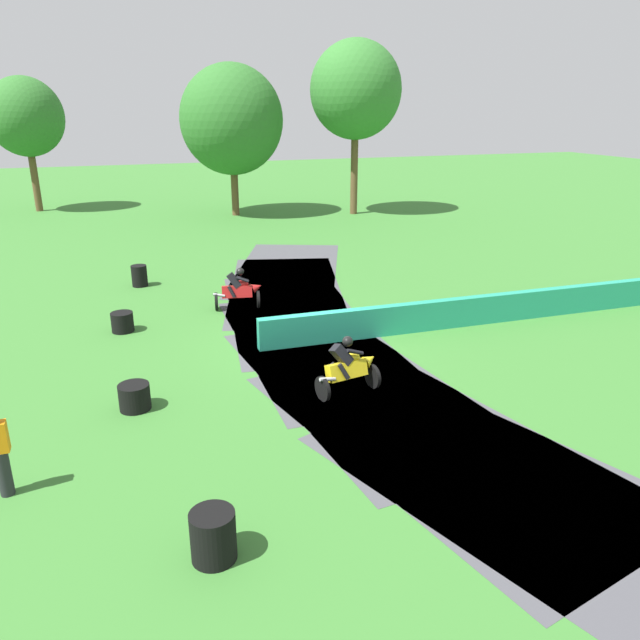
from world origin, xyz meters
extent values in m
plane|color=#38752D|center=(0.00, 0.00, 0.00)|extent=(120.00, 120.00, 0.00)
cube|color=#47474C|center=(1.73, 8.49, 0.00)|extent=(7.15, 9.95, 0.01)
cube|color=#47474C|center=(0.81, 5.74, 0.00)|extent=(6.26, 9.83, 0.01)
cube|color=#47474C|center=(0.23, 2.89, 0.00)|extent=(5.27, 9.57, 0.01)
cube|color=#47474C|center=(0.00, 0.00, 0.00)|extent=(4.21, 9.16, 0.01)
cube|color=#47474C|center=(0.13, -2.90, 0.00)|extent=(4.97, 9.46, 0.01)
cube|color=#47474C|center=(0.60, -5.76, 0.00)|extent=(5.98, 9.77, 0.01)
cube|color=#47474C|center=(1.42, -8.55, 0.00)|extent=(6.90, 9.93, 0.01)
cube|color=#239375|center=(5.75, -0.10, 0.45)|extent=(14.75, 0.56, 0.90)
cylinder|color=black|center=(-0.72, 3.72, 0.30)|extent=(0.21, 0.70, 0.70)
cylinder|color=black|center=(-2.10, 3.97, 0.30)|extent=(0.21, 0.70, 0.70)
cube|color=red|center=(-1.40, 3.90, 0.59)|extent=(1.05, 0.52, 0.44)
ellipsoid|color=red|center=(-1.22, 3.91, 0.85)|extent=(0.49, 0.39, 0.29)
cone|color=red|center=(-0.73, 3.79, 0.71)|extent=(0.44, 0.42, 0.45)
cylinder|color=#B2B2B7|center=(-2.02, 3.87, 0.53)|extent=(0.42, 0.18, 0.17)
cube|color=black|center=(-1.47, 3.98, 0.97)|extent=(0.53, 0.43, 0.61)
sphere|color=black|center=(-1.24, 3.99, 1.24)|extent=(0.26, 0.26, 0.26)
cylinder|color=black|center=(-1.16, 4.11, 0.96)|extent=(0.43, 0.19, 0.24)
cylinder|color=black|center=(-1.22, 3.76, 1.02)|extent=(0.43, 0.19, 0.24)
cylinder|color=black|center=(-1.55, 4.11, 0.58)|extent=(0.27, 0.21, 0.42)
cylinder|color=black|center=(-1.61, 3.76, 0.64)|extent=(0.27, 0.21, 0.42)
cylinder|color=black|center=(0.43, -3.22, 0.29)|extent=(0.23, 0.75, 0.75)
cylinder|color=black|center=(-0.95, -3.47, 0.29)|extent=(0.23, 0.75, 0.75)
cube|color=yellow|center=(-0.28, -3.26, 0.57)|extent=(1.05, 0.56, 0.46)
ellipsoid|color=yellow|center=(-0.11, -3.15, 0.82)|extent=(0.49, 0.41, 0.31)
cone|color=yellow|center=(0.39, -3.10, 0.69)|extent=(0.45, 0.45, 0.48)
cylinder|color=#B2B2B7|center=(-0.84, -3.50, 0.53)|extent=(0.42, 0.17, 0.18)
cube|color=black|center=(-0.38, -3.17, 0.94)|extent=(0.55, 0.42, 0.63)
sphere|color=black|center=(-0.17, -3.04, 1.21)|extent=(0.26, 0.26, 0.26)
cylinder|color=black|center=(-0.13, -2.94, 0.91)|extent=(0.44, 0.15, 0.24)
cylinder|color=black|center=(-0.07, -3.28, 1.02)|extent=(0.44, 0.15, 0.24)
cylinder|color=black|center=(-0.49, -3.12, 0.54)|extent=(0.30, 0.21, 0.42)
cylinder|color=black|center=(-0.42, -3.46, 0.65)|extent=(0.30, 0.21, 0.42)
cylinder|color=black|center=(-4.34, 7.77, 0.10)|extent=(0.58, 0.58, 0.20)
cylinder|color=black|center=(-4.34, 7.77, 0.30)|extent=(0.58, 0.58, 0.20)
cylinder|color=black|center=(-4.34, 7.77, 0.50)|extent=(0.58, 0.58, 0.20)
cylinder|color=black|center=(-4.34, 7.77, 0.70)|extent=(0.58, 0.58, 0.20)
cylinder|color=black|center=(-5.16, 2.84, 0.10)|extent=(0.66, 0.66, 0.20)
cylinder|color=black|center=(-5.16, 2.84, 0.30)|extent=(0.66, 0.66, 0.20)
cylinder|color=black|center=(-5.16, 2.84, 0.50)|extent=(0.66, 0.66, 0.20)
cylinder|color=black|center=(-5.09, -2.49, 0.10)|extent=(0.70, 0.70, 0.20)
cylinder|color=black|center=(-5.09, -2.49, 0.30)|extent=(0.70, 0.70, 0.20)
cylinder|color=black|center=(-5.09, -2.49, 0.50)|extent=(0.70, 0.70, 0.20)
cylinder|color=black|center=(-4.25, -7.88, 0.10)|extent=(0.69, 0.69, 0.20)
cylinder|color=black|center=(-4.25, -7.88, 0.30)|extent=(0.69, 0.69, 0.20)
cylinder|color=black|center=(-4.25, -7.88, 0.50)|extent=(0.69, 0.69, 0.20)
cylinder|color=black|center=(-4.25, -7.88, 0.70)|extent=(0.69, 0.69, 0.20)
cylinder|color=#232328|center=(-7.42, -5.07, 0.43)|extent=(0.24, 0.24, 0.86)
cylinder|color=brown|center=(-9.38, 28.00, 1.94)|extent=(0.44, 0.44, 3.87)
ellipsoid|color=#2D6B28|center=(-9.38, 28.00, 5.82)|extent=(4.59, 4.59, 4.81)
cylinder|color=brown|center=(2.36, 22.25, 1.54)|extent=(0.44, 0.44, 3.07)
ellipsoid|color=#2D6B28|center=(2.36, 22.25, 5.67)|extent=(6.12, 6.12, 6.43)
cylinder|color=brown|center=(9.51, 20.30, 2.52)|extent=(0.44, 0.44, 5.04)
ellipsoid|color=#33752D|center=(9.51, 20.30, 7.36)|extent=(5.45, 5.45, 5.72)
camera|label=1|loc=(-5.21, -15.51, 6.50)|focal=34.20mm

